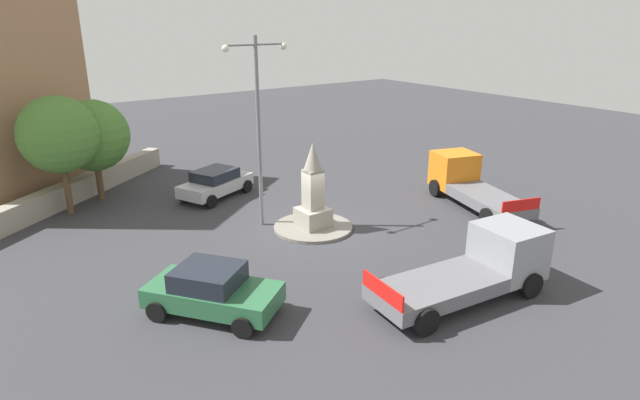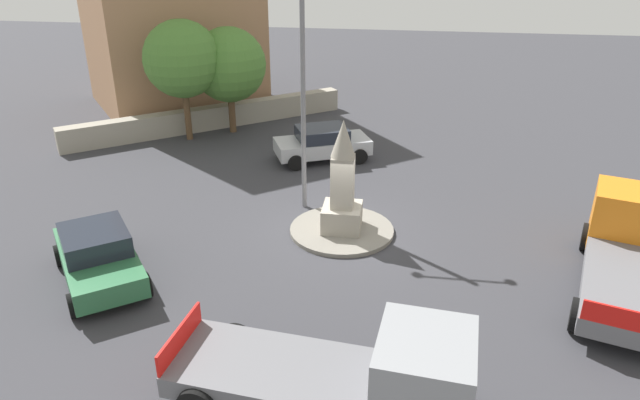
{
  "view_description": "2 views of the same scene",
  "coord_description": "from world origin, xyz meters",
  "px_view_note": "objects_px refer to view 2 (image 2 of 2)",
  "views": [
    {
      "loc": [
        -11.93,
        -17.16,
        8.62
      ],
      "look_at": [
        -0.14,
        -0.7,
        1.53
      ],
      "focal_mm": 29.8,
      "sensor_mm": 36.0,
      "label": 1
    },
    {
      "loc": [
        1.74,
        -16.61,
        9.03
      ],
      "look_at": [
        -0.64,
        -0.5,
        1.33
      ],
      "focal_mm": 32.96,
      "sensor_mm": 36.0,
      "label": 2
    }
  ],
  "objects_px": {
    "streetlamp": "(303,72)",
    "truck_grey_approaching": "(357,375)",
    "monument": "(343,187)",
    "tree_near_wall": "(229,65)",
    "truck_orange_passing": "(626,247)",
    "car_silver_parked_left": "(322,143)",
    "tree_mid_cluster": "(182,59)",
    "car_green_parked_right": "(98,255)"
  },
  "relations": [
    {
      "from": "streetlamp",
      "to": "truck_grey_approaching",
      "type": "xyz_separation_m",
      "value": [
        2.67,
        -9.35,
        -3.76
      ]
    },
    {
      "from": "truck_grey_approaching",
      "to": "tree_mid_cluster",
      "type": "bearing_deg",
      "value": 120.28
    },
    {
      "from": "car_silver_parked_left",
      "to": "truck_grey_approaching",
      "type": "relative_size",
      "value": 0.68
    },
    {
      "from": "car_silver_parked_left",
      "to": "truck_grey_approaching",
      "type": "xyz_separation_m",
      "value": [
        2.69,
        -13.91,
        0.24
      ]
    },
    {
      "from": "truck_orange_passing",
      "to": "tree_near_wall",
      "type": "distance_m",
      "value": 18.06
    },
    {
      "from": "car_green_parked_right",
      "to": "tree_mid_cluster",
      "type": "relative_size",
      "value": 0.8
    },
    {
      "from": "truck_grey_approaching",
      "to": "tree_mid_cluster",
      "type": "height_order",
      "value": "tree_mid_cluster"
    },
    {
      "from": "monument",
      "to": "streetlamp",
      "type": "height_order",
      "value": "streetlamp"
    },
    {
      "from": "streetlamp",
      "to": "tree_near_wall",
      "type": "bearing_deg",
      "value": 122.13
    },
    {
      "from": "monument",
      "to": "streetlamp",
      "type": "xyz_separation_m",
      "value": [
        -1.51,
        1.69,
        3.16
      ]
    },
    {
      "from": "car_silver_parked_left",
      "to": "car_green_parked_right",
      "type": "height_order",
      "value": "car_green_parked_right"
    },
    {
      "from": "monument",
      "to": "truck_grey_approaching",
      "type": "xyz_separation_m",
      "value": [
        1.16,
        -7.66,
        -0.6
      ]
    },
    {
      "from": "car_silver_parked_left",
      "to": "monument",
      "type": "bearing_deg",
      "value": -76.23
    },
    {
      "from": "truck_grey_approaching",
      "to": "tree_mid_cluster",
      "type": "xyz_separation_m",
      "value": [
        -9.12,
        15.62,
        2.68
      ]
    },
    {
      "from": "tree_near_wall",
      "to": "tree_mid_cluster",
      "type": "distance_m",
      "value": 2.19
    },
    {
      "from": "car_silver_parked_left",
      "to": "truck_grey_approaching",
      "type": "distance_m",
      "value": 14.17
    },
    {
      "from": "car_green_parked_right",
      "to": "tree_near_wall",
      "type": "height_order",
      "value": "tree_near_wall"
    },
    {
      "from": "car_silver_parked_left",
      "to": "truck_grey_approaching",
      "type": "bearing_deg",
      "value": -79.06
    },
    {
      "from": "tree_mid_cluster",
      "to": "car_green_parked_right",
      "type": "bearing_deg",
      "value": -82.04
    },
    {
      "from": "truck_grey_approaching",
      "to": "tree_near_wall",
      "type": "bearing_deg",
      "value": 113.69
    },
    {
      "from": "monument",
      "to": "car_silver_parked_left",
      "type": "relative_size",
      "value": 0.86
    },
    {
      "from": "car_silver_parked_left",
      "to": "tree_near_wall",
      "type": "xyz_separation_m",
      "value": [
        -4.74,
        3.03,
        2.43
      ]
    },
    {
      "from": "car_silver_parked_left",
      "to": "streetlamp",
      "type": "bearing_deg",
      "value": -89.77
    },
    {
      "from": "streetlamp",
      "to": "tree_near_wall",
      "type": "relative_size",
      "value": 1.61
    },
    {
      "from": "monument",
      "to": "streetlamp",
      "type": "distance_m",
      "value": 3.89
    },
    {
      "from": "truck_orange_passing",
      "to": "tree_near_wall",
      "type": "relative_size",
      "value": 1.29
    },
    {
      "from": "tree_mid_cluster",
      "to": "truck_orange_passing",
      "type": "bearing_deg",
      "value": -30.81
    },
    {
      "from": "monument",
      "to": "truck_grey_approaching",
      "type": "bearing_deg",
      "value": -81.42
    },
    {
      "from": "car_green_parked_right",
      "to": "truck_grey_approaching",
      "type": "height_order",
      "value": "truck_grey_approaching"
    },
    {
      "from": "tree_near_wall",
      "to": "truck_grey_approaching",
      "type": "bearing_deg",
      "value": -66.31
    },
    {
      "from": "truck_orange_passing",
      "to": "tree_near_wall",
      "type": "height_order",
      "value": "tree_near_wall"
    },
    {
      "from": "car_green_parked_right",
      "to": "truck_grey_approaching",
      "type": "xyz_separation_m",
      "value": [
        7.48,
        -3.9,
        0.21
      ]
    },
    {
      "from": "car_silver_parked_left",
      "to": "car_green_parked_right",
      "type": "bearing_deg",
      "value": -115.61
    },
    {
      "from": "car_silver_parked_left",
      "to": "truck_orange_passing",
      "type": "distance_m",
      "value": 12.33
    },
    {
      "from": "monument",
      "to": "tree_near_wall",
      "type": "height_order",
      "value": "tree_near_wall"
    },
    {
      "from": "monument",
      "to": "car_silver_parked_left",
      "type": "distance_m",
      "value": 6.49
    },
    {
      "from": "truck_grey_approaching",
      "to": "tree_near_wall",
      "type": "height_order",
      "value": "tree_near_wall"
    },
    {
      "from": "truck_grey_approaching",
      "to": "tree_mid_cluster",
      "type": "relative_size",
      "value": 1.15
    },
    {
      "from": "streetlamp",
      "to": "car_green_parked_right",
      "type": "relative_size",
      "value": 1.84
    },
    {
      "from": "car_silver_parked_left",
      "to": "car_green_parked_right",
      "type": "distance_m",
      "value": 11.09
    },
    {
      "from": "car_silver_parked_left",
      "to": "truck_orange_passing",
      "type": "relative_size",
      "value": 0.67
    },
    {
      "from": "monument",
      "to": "truck_orange_passing",
      "type": "bearing_deg",
      "value": -11.05
    }
  ]
}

